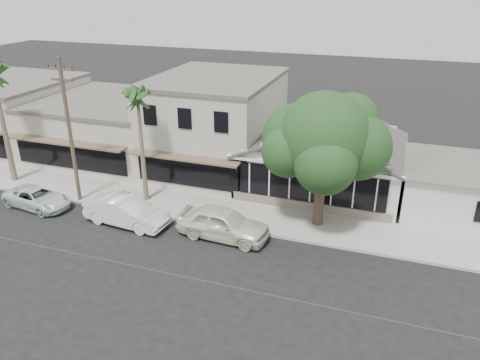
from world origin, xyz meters
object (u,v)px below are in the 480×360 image
at_px(car_2, 37,198).
at_px(car_0, 223,223).
at_px(car_1, 126,211).
at_px(shade_tree, 323,140).
at_px(utility_pole, 69,129).

bearing_deg(car_2, car_0, -80.82).
bearing_deg(car_1, shade_tree, -65.55).
height_order(car_0, shade_tree, shade_tree).
height_order(car_1, car_2, car_1).
relative_size(utility_pole, car_0, 1.78).
distance_m(utility_pole, car_0, 10.95).
height_order(car_2, shade_tree, shade_tree).
height_order(car_0, car_1, car_0).
relative_size(car_0, shade_tree, 0.65).
bearing_deg(car_1, car_0, -80.74).
distance_m(utility_pole, shade_tree, 14.87).
xyz_separation_m(car_0, shade_tree, (4.57, 3.21, 4.24)).
height_order(car_0, car_2, car_0).
bearing_deg(shade_tree, car_1, -160.63).
xyz_separation_m(utility_pole, car_0, (10.16, -1.15, -3.93)).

